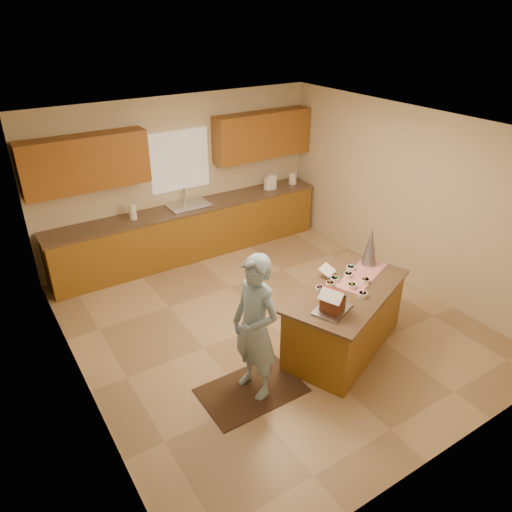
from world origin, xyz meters
name	(u,v)px	position (x,y,z in m)	size (l,w,h in m)	color
floor	(270,323)	(0.00, 0.00, 0.00)	(5.50, 5.50, 0.00)	tan
ceiling	(273,129)	(0.00, 0.00, 2.70)	(5.50, 5.50, 0.00)	silver
wall_back	(180,177)	(0.00, 2.75, 1.35)	(5.50, 5.50, 0.00)	beige
wall_front	(453,353)	(0.00, -2.75, 1.35)	(5.50, 5.50, 0.00)	beige
wall_left	(70,292)	(-2.50, 0.00, 1.35)	(5.50, 5.50, 0.00)	beige
wall_right	(407,198)	(2.50, 0.00, 1.35)	(5.50, 5.50, 0.00)	beige
stone_accent	(96,340)	(-2.48, -0.80, 1.25)	(2.50, 2.50, 0.00)	gray
window_curtain	(179,161)	(0.00, 2.72, 1.65)	(1.05, 0.03, 1.00)	white
back_counter_base	(191,232)	(0.00, 2.45, 0.44)	(4.80, 0.60, 0.88)	brown
back_counter_top	(189,208)	(0.00, 2.45, 0.90)	(4.85, 0.63, 0.04)	brown
upper_cabinet_left	(85,163)	(-1.55, 2.57, 1.90)	(1.85, 0.35, 0.80)	#954F20
upper_cabinet_right	(262,135)	(1.55, 2.57, 1.90)	(1.85, 0.35, 0.80)	#954F20
sink	(189,208)	(0.00, 2.45, 0.89)	(0.70, 0.45, 0.12)	silver
faucet	(184,196)	(0.00, 2.63, 1.06)	(0.03, 0.03, 0.28)	silver
island_base	(345,320)	(0.50, -0.94, 0.42)	(1.71, 0.86, 0.84)	brown
island_top	(348,291)	(0.50, -0.94, 0.86)	(1.79, 0.93, 0.04)	brown
table_runner	(362,275)	(0.90, -0.77, 0.88)	(0.95, 0.34, 0.01)	red
baking_tray	(332,310)	(0.04, -1.19, 0.89)	(0.44, 0.32, 0.02)	silver
cookbook	(327,270)	(0.49, -0.55, 0.96)	(0.21, 0.02, 0.17)	white
tinsel_tree	(370,247)	(1.17, -0.61, 1.14)	(0.21, 0.21, 0.52)	#B3B3BF
rug	(252,390)	(-0.92, -0.99, 0.01)	(1.17, 0.76, 0.01)	black
boy	(255,328)	(-0.87, -0.99, 0.87)	(0.63, 0.41, 1.72)	#8CAEC7
canister_a	(268,183)	(1.61, 2.45, 1.04)	(0.17, 0.17, 0.23)	white
canister_b	(272,181)	(1.69, 2.45, 1.06)	(0.19, 0.19, 0.27)	white
canister_c	(293,178)	(2.17, 2.45, 1.03)	(0.15, 0.15, 0.21)	white
paper_towel	(133,212)	(-0.98, 2.45, 1.05)	(0.12, 0.12, 0.25)	white
gingerbread_house	(333,301)	(0.04, -1.19, 1.00)	(0.34, 0.35, 0.27)	maroon
candy_bowls	(345,282)	(0.57, -0.82, 0.90)	(0.78, 0.67, 0.05)	pink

